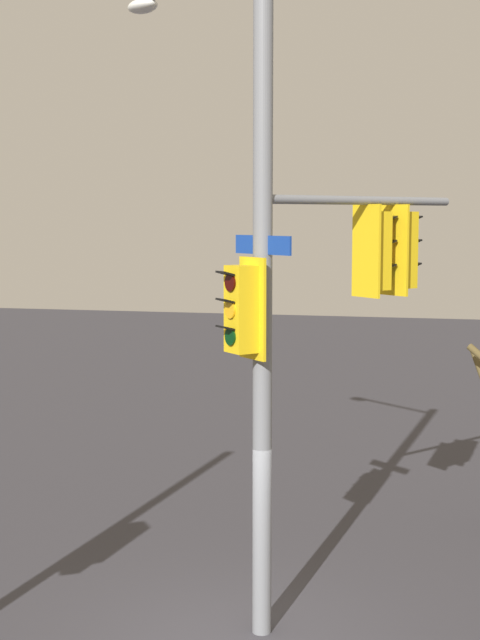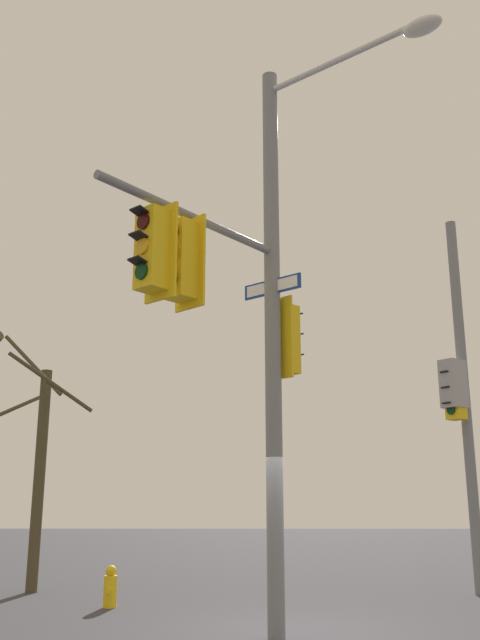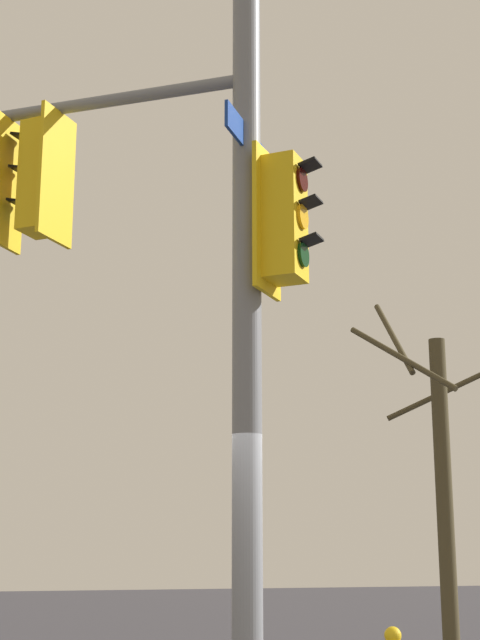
# 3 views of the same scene
# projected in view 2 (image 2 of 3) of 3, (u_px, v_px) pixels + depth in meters

# --- Properties ---
(ground_plane) EXTENTS (80.00, 80.00, 0.00)m
(ground_plane) POSITION_uv_depth(u_px,v_px,m) (293.00, 634.00, 10.05)
(ground_plane) COLOR #36343A
(main_signal_pole_assembly) EXTENTS (3.37, 4.79, 8.95)m
(main_signal_pole_assembly) POSITION_uv_depth(u_px,v_px,m) (253.00, 290.00, 10.30)
(main_signal_pole_assembly) COLOR slate
(main_signal_pole_assembly) RESTS_ON ground
(secondary_pole_assembly) EXTENTS (0.64, 0.73, 8.23)m
(secondary_pole_assembly) POSITION_uv_depth(u_px,v_px,m) (460.00, 393.00, 15.19)
(secondary_pole_assembly) COLOR slate
(secondary_pole_assembly) RESTS_ON ground
(fire_hydrant) EXTENTS (0.38, 0.24, 0.73)m
(fire_hydrant) POSITION_uv_depth(u_px,v_px,m) (110.00, 588.00, 12.61)
(fire_hydrant) COLOR yellow
(fire_hydrant) RESTS_ON ground
(bare_tree_across_street) EXTENTS (2.28, 2.28, 5.46)m
(bare_tree_across_street) POSITION_uv_depth(u_px,v_px,m) (39.00, 465.00, 15.22)
(bare_tree_across_street) COLOR #473F28
(bare_tree_across_street) RESTS_ON ground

